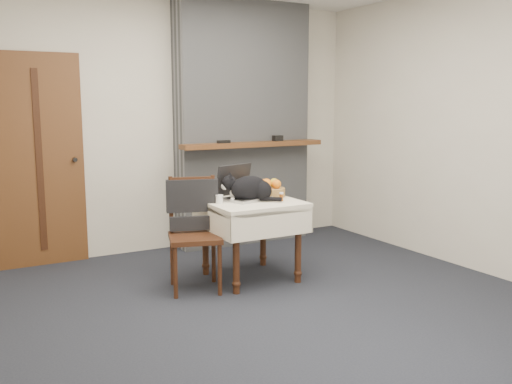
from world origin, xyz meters
TOP-DOWN VIEW (x-y plane):
  - ground at (0.00, 0.00)m, footprint 4.50×4.50m
  - room_shell at (0.00, 0.46)m, footprint 4.52×4.01m
  - door at (-1.20, 1.97)m, footprint 0.82×0.10m
  - chimney at (0.90, 1.85)m, footprint 1.62×0.48m
  - side_table at (0.32, 0.62)m, footprint 0.78×0.78m
  - laptop at (0.28, 0.72)m, footprint 0.50×0.46m
  - cat at (0.30, 0.60)m, footprint 0.46×0.37m
  - cream_jar at (0.02, 0.62)m, footprint 0.06×0.06m
  - pill_bottle at (0.53, 0.46)m, footprint 0.04×0.04m
  - fruit_basket at (0.57, 0.72)m, footprint 0.28×0.28m
  - desk_clutter at (0.54, 0.68)m, footprint 0.16×0.04m
  - chair at (-0.21, 0.66)m, footprint 0.52×0.52m

SIDE VIEW (x-z plane):
  - ground at x=0.00m, z-range 0.00..0.00m
  - side_table at x=0.32m, z-range 0.24..0.94m
  - chair at x=-0.21m, z-range 0.13..1.06m
  - desk_clutter at x=0.54m, z-range 0.70..0.71m
  - cream_jar at x=0.02m, z-range 0.70..0.77m
  - pill_bottle at x=0.53m, z-range 0.70..0.78m
  - fruit_basket at x=0.57m, z-range 0.68..0.84m
  - laptop at x=0.28m, z-range 0.62..0.93m
  - cat at x=0.30m, z-range 0.68..0.93m
  - door at x=-1.20m, z-range 0.00..2.00m
  - chimney at x=0.90m, z-range 0.00..2.60m
  - room_shell at x=0.00m, z-range 0.46..3.07m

